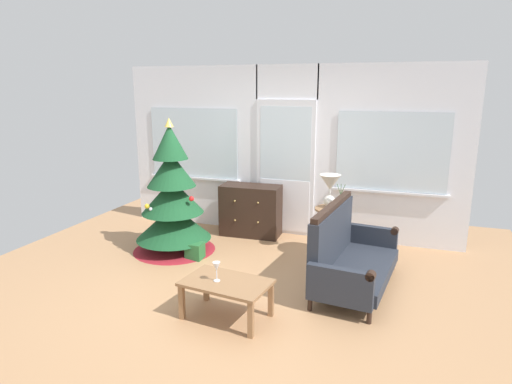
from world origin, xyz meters
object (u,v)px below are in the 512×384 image
(coffee_table, at_px, (226,286))
(gift_box, at_px, (195,251))
(dresser_cabinet, at_px, (251,210))
(settee_sofa, at_px, (347,255))
(table_lamp, at_px, (330,186))
(christmas_tree, at_px, (173,203))
(wine_glass, at_px, (217,267))
(side_table, at_px, (333,222))
(flower_vase, at_px, (340,201))

(coffee_table, relative_size, gift_box, 4.16)
(dresser_cabinet, distance_m, settee_sofa, 2.12)
(dresser_cabinet, distance_m, table_lamp, 1.44)
(christmas_tree, relative_size, wine_glass, 9.41)
(settee_sofa, distance_m, wine_glass, 1.59)
(settee_sofa, distance_m, gift_box, 2.04)
(christmas_tree, bearing_deg, side_table, 13.45)
(side_table, distance_m, coffee_table, 2.11)
(table_lamp, xyz_separation_m, wine_glass, (-0.73, -2.05, -0.42))
(settee_sofa, xyz_separation_m, wine_glass, (-1.11, -1.13, 0.15))
(wine_glass, bearing_deg, christmas_tree, 131.53)
(coffee_table, bearing_deg, gift_box, 127.96)
(christmas_tree, height_order, side_table, christmas_tree)
(flower_vase, bearing_deg, coffee_table, -112.59)
(dresser_cabinet, relative_size, side_table, 1.38)
(settee_sofa, relative_size, table_lamp, 3.69)
(dresser_cabinet, distance_m, flower_vase, 1.56)
(coffee_table, height_order, gift_box, coffee_table)
(coffee_table, relative_size, wine_glass, 4.61)
(dresser_cabinet, height_order, side_table, dresser_cabinet)
(christmas_tree, height_order, flower_vase, christmas_tree)
(side_table, height_order, wine_glass, side_table)
(settee_sofa, bearing_deg, coffee_table, -132.79)
(flower_vase, distance_m, gift_box, 2.02)
(side_table, relative_size, gift_box, 3.07)
(coffee_table, bearing_deg, settee_sofa, 47.21)
(flower_vase, bearing_deg, gift_box, -160.31)
(side_table, relative_size, coffee_table, 0.74)
(dresser_cabinet, relative_size, table_lamp, 2.08)
(dresser_cabinet, distance_m, gift_box, 1.25)
(settee_sofa, distance_m, table_lamp, 1.15)
(coffee_table, bearing_deg, side_table, 70.56)
(dresser_cabinet, distance_m, side_table, 1.40)
(christmas_tree, distance_m, gift_box, 0.74)
(dresser_cabinet, bearing_deg, flower_vase, -19.93)
(christmas_tree, distance_m, dresser_cabinet, 1.28)
(flower_vase, bearing_deg, wine_glass, -114.58)
(settee_sofa, bearing_deg, wine_glass, -134.60)
(dresser_cabinet, relative_size, flower_vase, 2.62)
(christmas_tree, bearing_deg, table_lamp, 14.87)
(dresser_cabinet, bearing_deg, settee_sofa, -39.09)
(dresser_cabinet, xyz_separation_m, gift_box, (-0.37, -1.16, -0.28))
(side_table, distance_m, flower_vase, 0.33)
(dresser_cabinet, xyz_separation_m, flower_vase, (1.42, -0.52, 0.39))
(side_table, height_order, gift_box, side_table)
(table_lamp, bearing_deg, settee_sofa, -67.53)
(dresser_cabinet, bearing_deg, wine_glass, -77.75)
(christmas_tree, height_order, table_lamp, christmas_tree)
(christmas_tree, relative_size, settee_sofa, 1.13)
(side_table, height_order, coffee_table, side_table)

